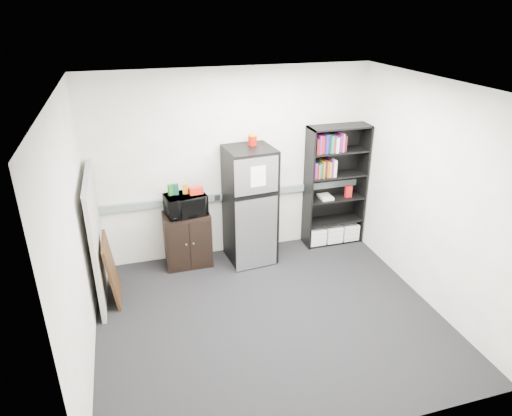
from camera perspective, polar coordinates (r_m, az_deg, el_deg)
The scene contains 18 objects.
floor at distance 5.63m, azimuth 1.72°, elevation -13.49°, with size 4.00×4.00×0.00m, color black.
wall_back at distance 6.48m, azimuth -2.93°, elevation 5.39°, with size 4.00×0.02×2.70m, color silver.
wall_right at distance 5.82m, azimuth 20.99°, elevation 1.48°, with size 0.02×3.50×2.70m, color silver.
wall_left at distance 4.75m, azimuth -21.74°, elevation -3.80°, with size 0.02×3.50×2.70m, color silver.
ceiling at distance 4.51m, azimuth 2.16°, elevation 14.75°, with size 4.00×3.50×0.02m, color white.
electrical_raceway at distance 6.61m, azimuth -2.79°, elevation 1.61°, with size 3.92×0.05×0.10m, color slate.
wall_note at distance 6.35m, azimuth -6.05°, elevation 6.77°, with size 0.14×0.00×0.10m, color white.
bookshelf at distance 6.97m, azimuth 9.84°, elevation 2.59°, with size 0.90×0.34×1.85m.
cubicle_partition at distance 5.94m, azimuth -19.35°, elevation -3.55°, with size 0.06×1.30×1.62m.
cabinet at distance 6.52m, azimuth -8.53°, elevation -3.91°, with size 0.63×0.43×0.79m.
microwave at distance 6.27m, azimuth -8.81°, elevation 0.42°, with size 0.53×0.36×0.30m, color black.
snack_box_a at distance 6.20m, azimuth -10.60°, elevation 2.24°, with size 0.07×0.05×0.15m, color #18551D.
snack_box_b at distance 6.20m, azimuth -9.98°, elevation 2.31°, with size 0.07×0.05×0.15m, color #0D3B26.
snack_box_c at distance 6.22m, azimuth -8.83°, elevation 2.40°, with size 0.07×0.05×0.14m, color #C37612.
snack_bag at distance 6.19m, azimuth -7.52°, elevation 2.20°, with size 0.18×0.10×0.10m, color red.
refrigerator at distance 6.41m, azimuth -0.74°, elevation 0.28°, with size 0.69×0.72×1.68m.
coffee_can at distance 6.23m, azimuth -0.45°, elevation 8.63°, with size 0.12×0.12×0.17m.
framed_poster at distance 6.00m, azimuth -17.60°, elevation -7.34°, with size 0.14×0.65×0.83m.
Camera 1 is at (-1.41, -4.22, 3.45)m, focal length 32.00 mm.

